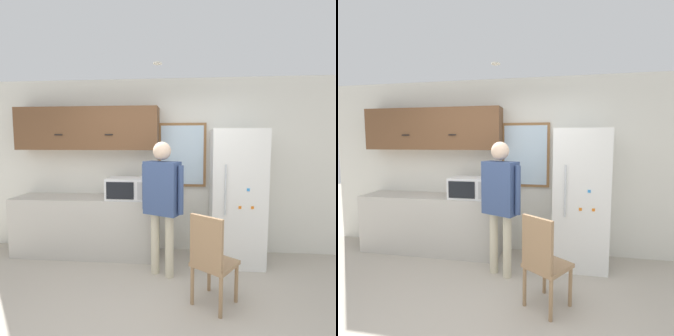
% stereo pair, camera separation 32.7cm
% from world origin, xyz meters
% --- Properties ---
extents(ground_plane, '(16.00, 16.00, 0.00)m').
position_xyz_m(ground_plane, '(0.00, 0.00, 0.00)').
color(ground_plane, '#B2A899').
extents(back_wall, '(6.00, 0.06, 2.70)m').
position_xyz_m(back_wall, '(0.00, 1.91, 1.35)').
color(back_wall, silver).
rests_on(back_wall, ground_plane).
extents(counter, '(2.20, 0.56, 0.89)m').
position_xyz_m(counter, '(-1.10, 1.60, 0.45)').
color(counter, '#BCB7AD').
rests_on(counter, ground_plane).
extents(upper_cabinets, '(2.20, 0.33, 0.64)m').
position_xyz_m(upper_cabinets, '(-1.10, 1.72, 1.93)').
color(upper_cabinets, brown).
extents(microwave, '(0.56, 0.40, 0.31)m').
position_xyz_m(microwave, '(-0.46, 1.53, 1.05)').
color(microwave, white).
rests_on(microwave, counter).
extents(person, '(0.55, 0.38, 1.73)m').
position_xyz_m(person, '(0.12, 1.05, 1.06)').
color(person, beige).
rests_on(person, ground_plane).
extents(refrigerator, '(0.73, 0.68, 1.91)m').
position_xyz_m(refrigerator, '(1.14, 1.54, 0.95)').
color(refrigerator, white).
rests_on(refrigerator, ground_plane).
extents(chair, '(0.56, 0.56, 1.00)m').
position_xyz_m(chair, '(0.70, 0.42, 0.54)').
color(chair, '#997551').
rests_on(chair, ground_plane).
extents(window, '(0.74, 0.05, 0.99)m').
position_xyz_m(window, '(0.35, 1.87, 1.53)').
color(window, olive).
extents(ceiling_light, '(0.11, 0.11, 0.01)m').
position_xyz_m(ceiling_light, '(0.07, 1.04, 2.68)').
color(ceiling_light, white).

